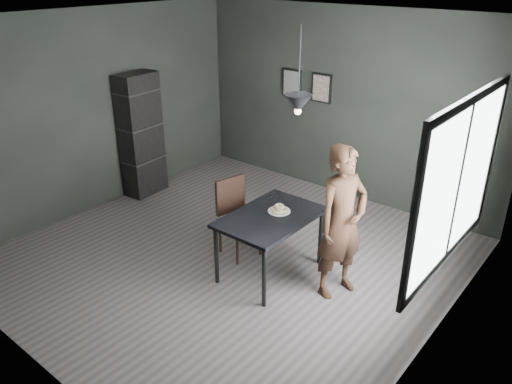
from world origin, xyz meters
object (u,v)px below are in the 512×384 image
Objects in this scene: woman at (342,222)px; pendant_lamp at (298,103)px; white_plate at (279,212)px; shelf_unit at (141,135)px; cafe_table at (270,222)px; wood_chair at (236,212)px.

pendant_lamp is (-0.54, -0.09, 1.20)m from woman.
white_plate is 1.31m from pendant_lamp.
shelf_unit is at bearing 171.75° from pendant_lamp.
white_plate reaches higher than cafe_table.
white_plate is at bearing 173.08° from pendant_lamp.
pendant_lamp reaches higher than cafe_table.
white_plate is at bearing -13.01° from shelf_unit.
pendant_lamp reaches higher than woman.
cafe_table is 5.22× the size of white_plate.
woman is at bearing 14.61° from wood_chair.
cafe_table is 0.15m from white_plate.
wood_chair is 1.74m from pendant_lamp.
cafe_table is at bearing 0.82° from wood_chair.
wood_chair is 2.36m from shelf_unit.
shelf_unit reaches higher than wood_chair.
white_plate is 0.24× the size of wood_chair.
pendant_lamp is at bearing -12.91° from shelf_unit.
woman is 1.77× the size of wood_chair.
cafe_table is 0.83m from woman.
wood_chair is at bearing 169.11° from cafe_table.
cafe_table is 1.41m from pendant_lamp.
shelf_unit is 3.39m from pendant_lamp.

